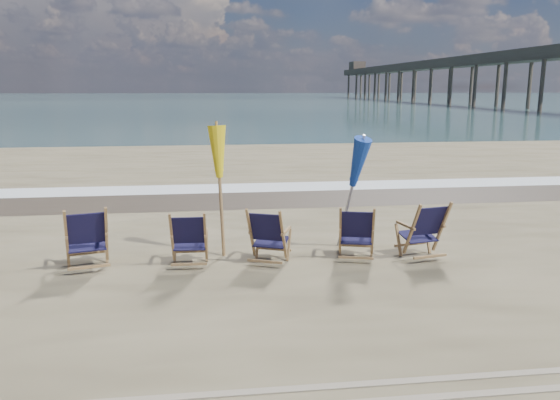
% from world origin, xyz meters
% --- Properties ---
extents(ocean, '(400.00, 400.00, 0.00)m').
position_xyz_m(ocean, '(0.00, 128.00, 0.00)').
color(ocean, '#36585A').
rests_on(ocean, ground).
extents(surf_foam, '(200.00, 1.40, 0.01)m').
position_xyz_m(surf_foam, '(0.00, 8.30, 0.00)').
color(surf_foam, silver).
rests_on(surf_foam, ground).
extents(wet_sand_strip, '(200.00, 2.60, 0.00)m').
position_xyz_m(wet_sand_strip, '(0.00, 6.80, 0.00)').
color(wet_sand_strip, '#42362A').
rests_on(wet_sand_strip, ground).
extents(beach_chair_0, '(0.82, 0.88, 1.03)m').
position_xyz_m(beach_chair_0, '(-2.77, 1.59, 0.51)').
color(beach_chair_0, '#141134').
rests_on(beach_chair_0, ground).
extents(beach_chair_1, '(0.61, 0.68, 0.92)m').
position_xyz_m(beach_chair_1, '(-1.26, 1.48, 0.46)').
color(beach_chair_1, '#141134').
rests_on(beach_chair_1, ground).
extents(beach_chair_2, '(0.82, 0.86, 0.95)m').
position_xyz_m(beach_chair_2, '(-0.06, 1.36, 0.47)').
color(beach_chair_2, '#141134').
rests_on(beach_chair_2, ground).
extents(beach_chair_3, '(0.75, 0.80, 0.93)m').
position_xyz_m(beach_chair_3, '(1.40, 1.41, 0.47)').
color(beach_chair_3, '#141134').
rests_on(beach_chair_3, ground).
extents(beach_chair_4, '(0.77, 0.83, 1.00)m').
position_xyz_m(beach_chair_4, '(2.57, 1.43, 0.50)').
color(beach_chair_4, '#141134').
rests_on(beach_chair_4, ground).
extents(umbrella_yellow, '(0.30, 0.30, 2.15)m').
position_xyz_m(umbrella_yellow, '(-1.00, 2.12, 1.63)').
color(umbrella_yellow, olive).
rests_on(umbrella_yellow, ground).
extents(umbrella_blue, '(0.30, 0.30, 2.06)m').
position_xyz_m(umbrella_blue, '(1.17, 2.09, 1.54)').
color(umbrella_blue, '#A5A5AD').
rests_on(umbrella_blue, ground).
extents(fishing_pier, '(4.40, 140.00, 9.30)m').
position_xyz_m(fishing_pier, '(38.00, 74.00, 4.65)').
color(fishing_pier, '#4D4138').
rests_on(fishing_pier, ground).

